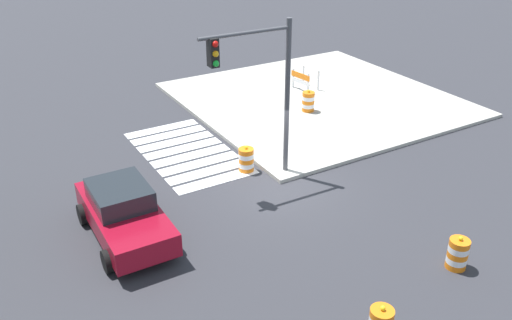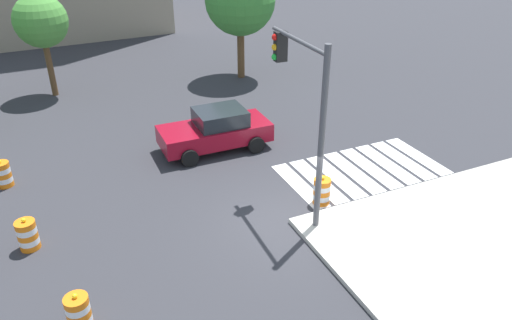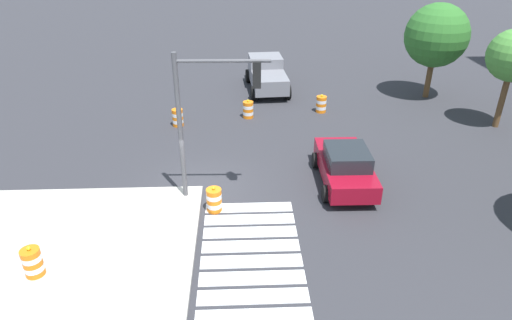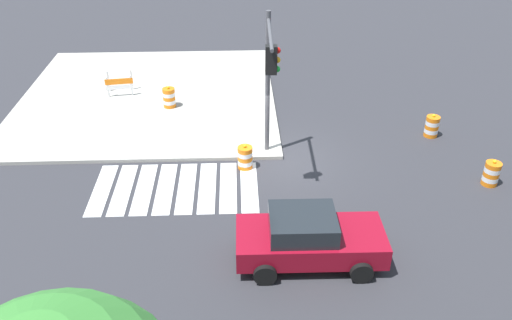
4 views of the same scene
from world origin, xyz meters
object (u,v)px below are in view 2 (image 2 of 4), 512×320
Objects in this scene: traffic_barrel_crosswalk_end at (79,313)px; street_tree_streetside_mid at (240,0)px; sports_car at (216,130)px; traffic_light_pole at (303,95)px; traffic_barrel_median_far at (3,174)px; traffic_barrel_near_corner at (28,235)px; street_tree_streetside_near at (41,22)px; traffic_barrel_median_near at (322,191)px.

street_tree_streetside_mid is at bearing 55.22° from traffic_barrel_crosswalk_end.
traffic_light_pole is at bearing -80.59° from sports_car.
traffic_barrel_near_corner is at bearing -81.05° from traffic_barrel_median_far.
sports_car is at bearing -119.36° from street_tree_streetside_mid.
traffic_barrel_near_corner is 1.00× the size of traffic_barrel_crosswalk_end.
traffic_barrel_median_near is at bearing -63.53° from street_tree_streetside_near.
traffic_light_pole reaches higher than traffic_barrel_near_corner.
sports_car is 5.44m from traffic_barrel_median_near.
traffic_barrel_median_far is at bearing -148.61° from street_tree_streetside_mid.
traffic_barrel_crosswalk_end is 8.09m from traffic_light_pole.
traffic_barrel_median_far is (-1.59, 7.71, 0.00)m from traffic_barrel_crosswalk_end.
street_tree_streetside_near is (-5.35, 9.06, 2.86)m from sports_car.
traffic_barrel_near_corner is 1.00× the size of traffic_barrel_median_near.
traffic_barrel_crosswalk_end is 16.73m from street_tree_streetside_near.
street_tree_streetside_near is (1.72, 12.74, 3.22)m from traffic_barrel_near_corner.
traffic_light_pole is at bearing 17.51° from traffic_barrel_crosswalk_end.
traffic_light_pole reaches higher than traffic_barrel_crosswalk_end.
traffic_barrel_near_corner is at bearing -135.01° from street_tree_streetside_mid.
traffic_barrel_crosswalk_end is 8.14m from traffic_barrel_median_near.
traffic_barrel_median_near is 0.21× the size of street_tree_streetside_near.
street_tree_streetside_near is (2.35, 8.69, 3.22)m from traffic_barrel_median_far.
street_tree_streetside_mid is at bearing 44.99° from traffic_barrel_near_corner.
street_tree_streetside_mid is at bearing 78.48° from traffic_barrel_median_near.
traffic_light_pole is at bearing -10.42° from traffic_barrel_near_corner.
traffic_barrel_crosswalk_end is 7.87m from traffic_barrel_median_far.
traffic_barrel_crosswalk_end is (-6.12, -7.34, -0.36)m from sports_car.
street_tree_streetside_near is (-7.07, 14.21, 3.22)m from traffic_barrel_median_near.
traffic_barrel_median_far is at bearing -105.16° from street_tree_streetside_near.
street_tree_streetside_mid is (2.62, 12.87, 3.70)m from traffic_barrel_median_near.
street_tree_streetside_near is at bearing 87.32° from traffic_barrel_crosswalk_end.
sports_car is 0.79× the size of traffic_light_pole.
traffic_light_pole is 13.33m from street_tree_streetside_mid.
traffic_barrel_near_corner is 16.55m from street_tree_streetside_mid.
sports_car is 9.47m from street_tree_streetside_mid.
traffic_barrel_median_near is (7.84, 2.19, 0.00)m from traffic_barrel_crosswalk_end.
street_tree_streetside_near is (-6.20, 14.20, -0.24)m from traffic_light_pole.
traffic_light_pole is (0.85, -5.14, 3.10)m from sports_car.
traffic_barrel_median_far is (-9.43, 5.52, 0.00)m from traffic_barrel_median_near.
sports_car is 4.24× the size of traffic_barrel_crosswalk_end.
traffic_barrel_near_corner and traffic_barrel_median_near have the same top height.
traffic_barrel_median_near is 0.19× the size of traffic_light_pole.
sports_car is 0.87× the size of street_tree_streetside_near.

